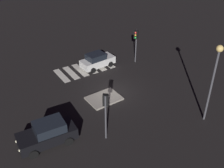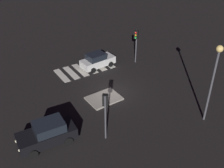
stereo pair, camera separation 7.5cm
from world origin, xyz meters
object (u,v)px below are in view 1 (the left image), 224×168
at_px(street_lamp, 215,71).
at_px(traffic_island, 104,98).
at_px(car_black, 48,134).
at_px(car_white, 97,60).
at_px(traffic_light_north, 106,106).
at_px(traffic_light_south, 136,39).

bearing_deg(street_lamp, traffic_island, -51.46).
relative_size(car_black, street_lamp, 0.65).
relative_size(car_white, car_black, 0.89).
height_order(traffic_island, car_black, car_black).
relative_size(traffic_light_north, traffic_light_south, 1.01).
distance_m(traffic_island, car_black, 7.26).
bearing_deg(traffic_light_north, car_black, 103.41).
bearing_deg(car_white, street_lamp, -81.31).
relative_size(traffic_island, traffic_light_north, 0.78).
height_order(traffic_island, car_white, car_white).
relative_size(traffic_light_north, street_lamp, 0.58).
height_order(traffic_light_north, street_lamp, street_lamp).
xyz_separation_m(car_white, car_black, (9.41, 8.62, 0.10)).
distance_m(car_white, car_black, 12.76).
relative_size(traffic_island, car_black, 0.69).
distance_m(car_black, traffic_light_south, 15.65).
distance_m(traffic_light_south, street_lamp, 11.95).
distance_m(traffic_island, street_lamp, 10.41).
bearing_deg(car_black, traffic_light_south, -148.68).
bearing_deg(traffic_light_north, car_white, 10.27).
height_order(car_white, traffic_light_south, traffic_light_south).
relative_size(car_black, traffic_light_south, 1.14).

